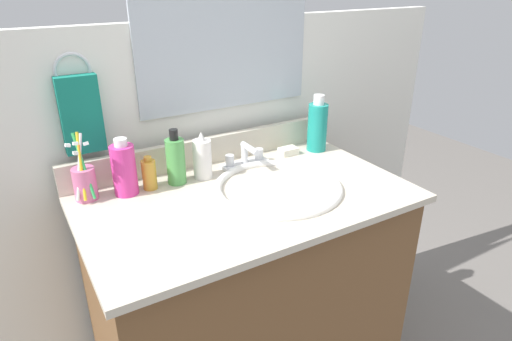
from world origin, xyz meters
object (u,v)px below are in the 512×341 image
faucet (246,158)px  bottle_oil_amber (149,174)px  bottle_toner_green (176,160)px  bottle_lotion_white (202,158)px  bottle_soap_pink (124,169)px  cup_pink (84,182)px  hand_towel (81,115)px  bottle_mouthwash_teal (317,126)px  soap_bar (288,151)px

faucet → bottle_oil_amber: bottle_oil_amber is taller
bottle_toner_green → faucet: bearing=0.7°
faucet → bottle_lotion_white: bearing=-177.2°
bottle_oil_amber → bottle_lotion_white: bearing=-2.7°
bottle_soap_pink → cup_pink: cup_pink is taller
faucet → bottle_soap_pink: (-0.39, 0.00, 0.05)m
bottle_oil_amber → hand_towel: bearing=142.9°
bottle_mouthwash_teal → soap_bar: 0.14m
bottle_lotion_white → hand_towel: bearing=159.4°
faucet → bottle_toner_green: 0.24m
bottle_mouthwash_teal → hand_towel: bearing=171.8°
faucet → soap_bar: size_ratio=2.50×
bottle_soap_pink → bottle_oil_amber: size_ratio=1.65×
bottle_lotion_white → bottle_oil_amber: size_ratio=1.47×
bottle_oil_amber → soap_bar: size_ratio=1.59×
bottle_toner_green → soap_bar: 0.42m
hand_towel → bottle_lotion_white: size_ratio=1.47×
faucet → bottle_soap_pink: bottle_soap_pink is taller
bottle_oil_amber → cup_pink: size_ratio=0.52×
bottle_soap_pink → bottle_lotion_white: bearing=-2.9°
bottle_lotion_white → bottle_toner_green: bearing=176.7°
faucet → bottle_mouthwash_teal: bearing=-0.1°
bottle_toner_green → cup_pink: cup_pink is taller
bottle_mouthwash_teal → cup_pink: size_ratio=1.02×
hand_towel → bottle_mouthwash_teal: hand_towel is taller
hand_towel → cup_pink: (-0.03, -0.08, -0.16)m
bottle_toner_green → bottle_oil_amber: 0.09m
hand_towel → bottle_soap_pink: (0.07, -0.10, -0.14)m
bottle_mouthwash_teal → bottle_lotion_white: size_ratio=1.34×
cup_pink → faucet: bearing=-2.9°
hand_towel → bottle_soap_pink: hand_towel is taller
cup_pink → bottle_oil_amber: bearing=-8.1°
bottle_soap_pink → soap_bar: bottle_soap_pink is taller
hand_towel → bottle_lotion_white: 0.37m
cup_pink → soap_bar: 0.68m
hand_towel → faucet: hand_towel is taller
hand_towel → bottle_oil_amber: hand_towel is taller
bottle_soap_pink → cup_pink: (-0.11, 0.02, -0.02)m
bottle_toner_green → bottle_mouthwash_teal: bottle_mouthwash_teal is taller
bottle_oil_amber → bottle_soap_pink: bearing=176.7°
hand_towel → bottle_toner_green: 0.29m
bottle_toner_green → hand_towel: bearing=153.8°
hand_towel → soap_bar: (0.64, -0.09, -0.21)m
bottle_soap_pink → bottle_oil_amber: (0.07, -0.00, -0.03)m
hand_towel → cup_pink: hand_towel is taller
bottle_oil_amber → cup_pink: (-0.18, 0.02, 0.01)m
bottle_mouthwash_teal → bottle_toner_green: bearing=-179.8°
bottle_mouthwash_teal → bottle_oil_amber: 0.61m
bottle_lotion_white → bottle_oil_amber: bearing=177.3°
bottle_soap_pink → soap_bar: bearing=0.9°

